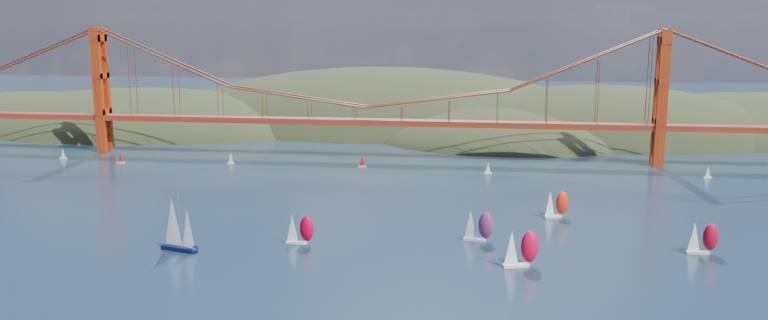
{
  "coord_description": "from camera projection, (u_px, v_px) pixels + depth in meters",
  "views": [
    {
      "loc": [
        50.87,
        -132.99,
        59.21
      ],
      "look_at": [
        19.87,
        90.0,
        16.46
      ],
      "focal_mm": 35.0,
      "sensor_mm": 36.0,
      "label": 1
    }
  ],
  "objects": [
    {
      "name": "headlands",
      "position": [
        475.0,
        150.0,
        414.38
      ],
      "size": [
        725.0,
        225.0,
        96.0
      ],
      "color": "black",
      "rests_on": "ground"
    },
    {
      "name": "bridge",
      "position": [
        363.0,
        83.0,
        316.72
      ],
      "size": [
        552.0,
        12.0,
        55.0
      ],
      "color": "maroon",
      "rests_on": "ground"
    },
    {
      "name": "sloop_navy",
      "position": [
        177.0,
        225.0,
        192.67
      ],
      "size": [
        10.39,
        7.17,
        15.39
      ],
      "rotation": [
        0.0,
        0.0,
        -0.28
      ],
      "color": "#070D33",
      "rests_on": "ground"
    },
    {
      "name": "racer_0",
      "position": [
        299.0,
        229.0,
        198.69
      ],
      "size": [
        7.7,
        3.19,
        8.8
      ],
      "rotation": [
        0.0,
        0.0,
        -0.05
      ],
      "color": "silver",
      "rests_on": "ground"
    },
    {
      "name": "racer_1",
      "position": [
        520.0,
        248.0,
        180.13
      ],
      "size": [
        9.06,
        5.5,
        10.15
      ],
      "rotation": [
        0.0,
        0.0,
        0.3
      ],
      "color": "white",
      "rests_on": "ground"
    },
    {
      "name": "racer_2",
      "position": [
        702.0,
        238.0,
        190.29
      ],
      "size": [
        7.98,
        3.43,
        9.07
      ],
      "rotation": [
        0.0,
        0.0,
        0.08
      ],
      "color": "silver",
      "rests_on": "ground"
    },
    {
      "name": "racer_3",
      "position": [
        556.0,
        204.0,
        225.02
      ],
      "size": [
        8.09,
        5.73,
        9.07
      ],
      "rotation": [
        0.0,
        0.0,
        0.43
      ],
      "color": "silver",
      "rests_on": "ground"
    },
    {
      "name": "racer_rwb",
      "position": [
        478.0,
        225.0,
        201.19
      ],
      "size": [
        8.21,
        4.21,
        9.23
      ],
      "rotation": [
        0.0,
        0.0,
        -0.18
      ],
      "color": "silver",
      "rests_on": "ground"
    },
    {
      "name": "distant_boat_1",
      "position": [
        63.0,
        153.0,
        319.4
      ],
      "size": [
        3.0,
        2.0,
        4.7
      ],
      "color": "silver",
      "rests_on": "ground"
    },
    {
      "name": "distant_boat_2",
      "position": [
        120.0,
        157.0,
        310.07
      ],
      "size": [
        3.0,
        2.0,
        4.7
      ],
      "color": "silver",
      "rests_on": "ground"
    },
    {
      "name": "distant_boat_3",
      "position": [
        231.0,
        158.0,
        308.54
      ],
      "size": [
        3.0,
        2.0,
        4.7
      ],
      "color": "silver",
      "rests_on": "ground"
    },
    {
      "name": "distant_boat_4",
      "position": [
        708.0,
        172.0,
        280.55
      ],
      "size": [
        3.0,
        2.0,
        4.7
      ],
      "color": "silver",
      "rests_on": "ground"
    },
    {
      "name": "distant_boat_8",
      "position": [
        488.0,
        168.0,
        288.36
      ],
      "size": [
        3.0,
        2.0,
        4.7
      ],
      "color": "silver",
      "rests_on": "ground"
    },
    {
      "name": "distant_boat_9",
      "position": [
        362.0,
        161.0,
        302.39
      ],
      "size": [
        3.0,
        2.0,
        4.7
      ],
      "color": "silver",
      "rests_on": "ground"
    }
  ]
}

